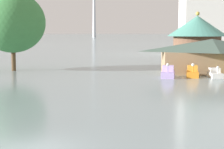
{
  "coord_description": "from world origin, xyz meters",
  "views": [
    {
      "loc": [
        4.74,
        -17.51,
        5.57
      ],
      "look_at": [
        3.12,
        15.01,
        1.94
      ],
      "focal_mm": 61.92,
      "sensor_mm": 36.0,
      "label": 1
    }
  ],
  "objects_px": {
    "boathouse": "(212,55)",
    "green_roof_pavilion": "(197,37)",
    "pedal_boat_orange": "(192,73)",
    "pedal_boat_white": "(215,74)",
    "shoreline_tree_tall_left": "(13,23)",
    "pedal_boat_lavender": "(168,73)"
  },
  "relations": [
    {
      "from": "pedal_boat_lavender",
      "to": "green_roof_pavilion",
      "type": "relative_size",
      "value": 0.27
    },
    {
      "from": "shoreline_tree_tall_left",
      "to": "pedal_boat_lavender",
      "type": "bearing_deg",
      "value": -19.48
    },
    {
      "from": "pedal_boat_orange",
      "to": "shoreline_tree_tall_left",
      "type": "height_order",
      "value": "shoreline_tree_tall_left"
    },
    {
      "from": "pedal_boat_lavender",
      "to": "pedal_boat_white",
      "type": "height_order",
      "value": "pedal_boat_lavender"
    },
    {
      "from": "pedal_boat_white",
      "to": "shoreline_tree_tall_left",
      "type": "bearing_deg",
      "value": -107.27
    },
    {
      "from": "pedal_boat_lavender",
      "to": "boathouse",
      "type": "height_order",
      "value": "boathouse"
    },
    {
      "from": "boathouse",
      "to": "pedal_boat_white",
      "type": "bearing_deg",
      "value": -96.71
    },
    {
      "from": "pedal_boat_orange",
      "to": "shoreline_tree_tall_left",
      "type": "relative_size",
      "value": 0.24
    },
    {
      "from": "boathouse",
      "to": "shoreline_tree_tall_left",
      "type": "bearing_deg",
      "value": 175.53
    },
    {
      "from": "boathouse",
      "to": "green_roof_pavilion",
      "type": "height_order",
      "value": "green_roof_pavilion"
    },
    {
      "from": "pedal_boat_orange",
      "to": "green_roof_pavilion",
      "type": "distance_m",
      "value": 20.73
    },
    {
      "from": "boathouse",
      "to": "green_roof_pavilion",
      "type": "relative_size",
      "value": 1.36
    },
    {
      "from": "pedal_boat_lavender",
      "to": "pedal_boat_white",
      "type": "bearing_deg",
      "value": 104.35
    },
    {
      "from": "shoreline_tree_tall_left",
      "to": "pedal_boat_orange",
      "type": "bearing_deg",
      "value": -15.77
    },
    {
      "from": "pedal_boat_orange",
      "to": "boathouse",
      "type": "bearing_deg",
      "value": 151.87
    },
    {
      "from": "pedal_boat_orange",
      "to": "green_roof_pavilion",
      "type": "relative_size",
      "value": 0.26
    },
    {
      "from": "pedal_boat_orange",
      "to": "green_roof_pavilion",
      "type": "height_order",
      "value": "green_roof_pavilion"
    },
    {
      "from": "boathouse",
      "to": "shoreline_tree_tall_left",
      "type": "distance_m",
      "value": 28.03
    },
    {
      "from": "pedal_boat_white",
      "to": "shoreline_tree_tall_left",
      "type": "xyz_separation_m",
      "value": [
        -27.04,
        6.9,
        6.38
      ]
    },
    {
      "from": "shoreline_tree_tall_left",
      "to": "boathouse",
      "type": "bearing_deg",
      "value": -4.47
    },
    {
      "from": "pedal_boat_lavender",
      "to": "pedal_boat_white",
      "type": "distance_m",
      "value": 5.8
    },
    {
      "from": "green_roof_pavilion",
      "to": "shoreline_tree_tall_left",
      "type": "relative_size",
      "value": 0.93
    }
  ]
}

